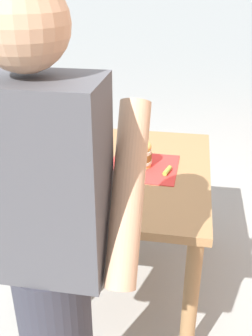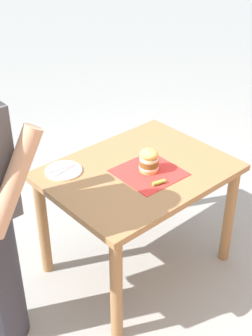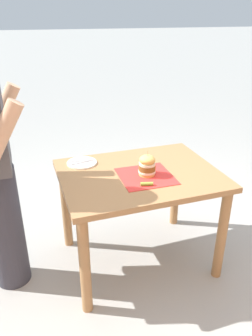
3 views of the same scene
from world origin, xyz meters
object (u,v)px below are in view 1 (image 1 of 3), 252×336
(patio_table, at_px, (129,189))
(diner_across_table, at_px, (50,266))
(sandwich, at_px, (141,153))
(pickle_spear, at_px, (167,171))
(side_plate_with_forks, at_px, (56,196))

(patio_table, xyz_separation_m, diner_across_table, (0.09, 0.93, 0.25))
(sandwich, bearing_deg, pickle_spear, 157.63)
(sandwich, relative_size, pickle_spear, 2.24)
(sandwich, bearing_deg, patio_table, 31.26)
(sandwich, bearing_deg, diner_across_table, 81.55)
(sandwich, xyz_separation_m, pickle_spear, (-0.15, 0.06, -0.06))
(pickle_spear, distance_m, side_plate_with_forks, 0.58)
(side_plate_with_forks, relative_size, diner_across_table, 0.13)
(diner_across_table, bearing_deg, side_plate_with_forks, -72.07)
(sandwich, relative_size, diner_across_table, 0.11)
(side_plate_with_forks, bearing_deg, patio_table, -128.36)
(side_plate_with_forks, bearing_deg, pickle_spear, -145.84)
(patio_table, relative_size, diner_across_table, 0.65)
(sandwich, distance_m, pickle_spear, 0.17)
(side_plate_with_forks, distance_m, diner_across_table, 0.62)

